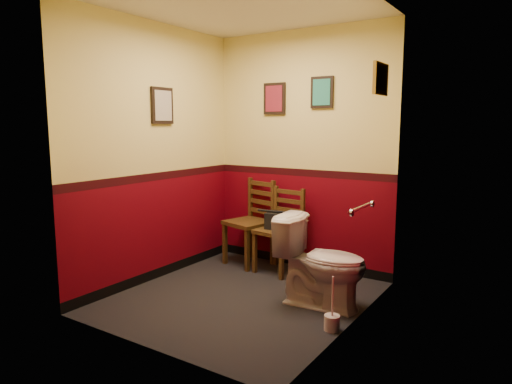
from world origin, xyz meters
TOP-DOWN VIEW (x-y plane):
  - floor at (0.00, 0.00)m, footprint 2.20×2.40m
  - ceiling at (0.00, 0.00)m, footprint 2.20×2.40m
  - wall_back at (0.00, 1.20)m, footprint 2.20×0.00m
  - wall_front at (0.00, -1.20)m, footprint 2.20×0.00m
  - wall_left at (-1.10, 0.00)m, footprint 0.00×2.40m
  - wall_right at (1.10, 0.00)m, footprint 0.00×2.40m
  - grab_bar at (1.07, 0.25)m, footprint 0.05×0.56m
  - framed_print_back_a at (-0.35, 1.18)m, footprint 0.28×0.04m
  - framed_print_back_b at (0.25, 1.18)m, footprint 0.26×0.04m
  - framed_print_left at (-1.08, 0.10)m, footprint 0.04×0.30m
  - framed_print_right at (1.08, 0.60)m, footprint 0.04×0.34m
  - toilet at (0.72, 0.24)m, footprint 0.86×0.52m
  - toilet_brush at (1.01, -0.18)m, footprint 0.13×0.13m
  - chair_left at (-0.54, 0.98)m, footprint 0.57×0.57m
  - chair_right at (-0.09, 0.91)m, footprint 0.50×0.50m
  - handbag at (-0.10, 0.87)m, footprint 0.31×0.18m
  - tp_stack at (0.08, 0.96)m, footprint 0.20×0.11m

SIDE VIEW (x-z plane):
  - floor at x=0.00m, z-range 0.00..0.00m
  - toilet_brush at x=1.01m, z-range -0.15..0.30m
  - tp_stack at x=0.08m, z-range -0.01..0.16m
  - toilet at x=0.72m, z-range 0.00..0.81m
  - chair_right at x=-0.09m, z-range 0.00..0.95m
  - chair_left at x=-0.54m, z-range 0.00..1.01m
  - handbag at x=-0.10m, z-range 0.48..0.69m
  - grab_bar at x=1.07m, z-range 0.92..0.98m
  - wall_back at x=0.00m, z-range 0.00..2.70m
  - wall_front at x=0.00m, z-range 0.00..2.70m
  - wall_left at x=-1.10m, z-range 0.00..2.70m
  - wall_right at x=1.10m, z-range 0.00..2.70m
  - framed_print_left at x=-1.08m, z-range 1.66..2.04m
  - framed_print_back_a at x=-0.35m, z-range 1.77..2.13m
  - framed_print_back_b at x=0.25m, z-range 1.83..2.17m
  - framed_print_right at x=1.08m, z-range 1.91..2.19m
  - ceiling at x=0.00m, z-range 2.70..2.70m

